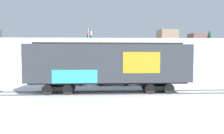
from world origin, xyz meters
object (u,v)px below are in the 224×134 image
at_px(flagpole, 89,48).
at_px(parked_car_silver, 152,77).
at_px(parked_car_white, 69,78).
at_px(parked_car_tan, 113,77).
at_px(freight_car, 109,64).

relative_size(flagpole, parked_car_silver, 1.80).
relative_size(flagpole, parked_car_white, 1.70).
bearing_deg(parked_car_white, flagpole, 74.31).
height_order(flagpole, parked_car_silver, flagpole).
bearing_deg(flagpole, parked_car_silver, -39.78).
bearing_deg(flagpole, parked_car_tan, -62.65).
height_order(freight_car, parked_car_silver, freight_car).
distance_m(freight_car, parked_car_white, 7.35).
bearing_deg(parked_car_white, parked_car_tan, -2.38).
height_order(parked_car_tan, parked_car_silver, parked_car_tan).
bearing_deg(parked_car_tan, parked_car_white, 177.62).
height_order(parked_car_white, parked_car_silver, parked_car_silver).
bearing_deg(parked_car_white, freight_car, -47.76).
distance_m(freight_car, parked_car_silver, 7.36).
xyz_separation_m(freight_car, parked_car_silver, (5.18, 4.93, -1.75)).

